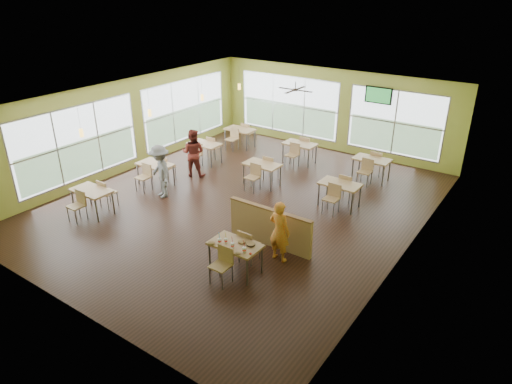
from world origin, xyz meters
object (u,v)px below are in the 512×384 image
Objects in this scene: man_plaid at (280,231)px; main_table at (235,248)px; half_wall_divider at (270,227)px; food_basket at (251,244)px.

main_table is at bearing 65.28° from man_plaid.
food_basket is at bearing -75.77° from half_wall_divider.
half_wall_divider is 0.75m from man_plaid.
main_table is 1.45m from half_wall_divider.
food_basket is at bearing 24.21° from main_table.
main_table is 7.15× the size of food_basket.
man_plaid is 0.90m from food_basket.
man_plaid reaches higher than food_basket.
main_table is at bearing -90.00° from half_wall_divider.
main_table reaches higher than food_basket.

